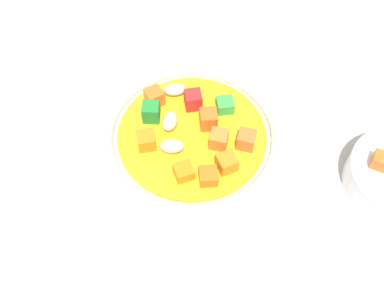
# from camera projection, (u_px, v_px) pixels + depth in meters

# --- Properties ---
(ground_plane) EXTENTS (1.40, 1.40, 0.02)m
(ground_plane) POSITION_uv_depth(u_px,v_px,m) (192.00, 160.00, 0.50)
(ground_plane) COLOR #BAB2A0
(soup_bowl_main) EXTENTS (0.19, 0.19, 0.06)m
(soup_bowl_main) POSITION_uv_depth(u_px,v_px,m) (192.00, 142.00, 0.47)
(soup_bowl_main) COLOR white
(soup_bowl_main) RESTS_ON ground_plane
(spoon) EXTENTS (0.19, 0.08, 0.01)m
(spoon) POSITION_uv_depth(u_px,v_px,m) (56.00, 110.00, 0.52)
(spoon) COLOR silver
(spoon) RESTS_ON ground_plane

